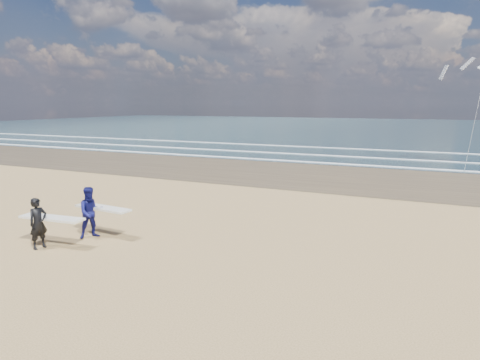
% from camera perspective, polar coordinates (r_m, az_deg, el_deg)
% --- Properties ---
extents(surfer_near, '(2.24, 1.04, 1.62)m').
position_cam_1_polar(surfer_near, '(14.84, -25.04, -5.14)').
color(surfer_near, black).
rests_on(surfer_near, ground).
extents(surfer_far, '(2.23, 1.24, 1.75)m').
position_cam_1_polar(surfer_far, '(15.33, -19.13, -4.06)').
color(surfer_far, '#0E1052').
rests_on(surfer_far, ground).
extents(kite_1, '(5.46, 4.70, 8.27)m').
position_cam_1_polar(kite_1, '(34.21, 29.20, 8.96)').
color(kite_1, slate).
rests_on(kite_1, ground).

